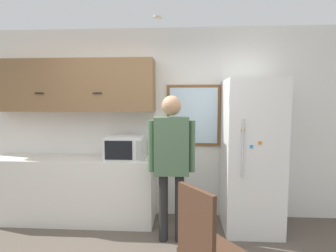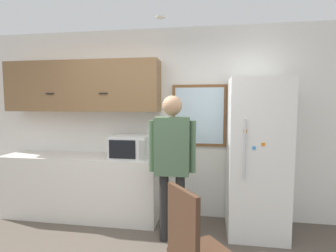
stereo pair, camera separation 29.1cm
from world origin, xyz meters
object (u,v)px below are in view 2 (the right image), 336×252
(refrigerator, at_px, (256,157))
(microwave, at_px, (130,147))
(person, at_px, (172,154))
(chair, at_px, (194,246))

(refrigerator, bearing_deg, microwave, 178.31)
(microwave, bearing_deg, person, -33.74)
(microwave, xyz_separation_m, chair, (0.96, -1.45, -0.51))
(person, relative_size, refrigerator, 0.89)
(refrigerator, relative_size, chair, 1.93)
(refrigerator, bearing_deg, person, -159.57)
(microwave, relative_size, person, 0.29)
(microwave, height_order, refrigerator, refrigerator)
(microwave, xyz_separation_m, refrigerator, (1.65, -0.05, -0.08))
(chair, bearing_deg, microwave, -3.70)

